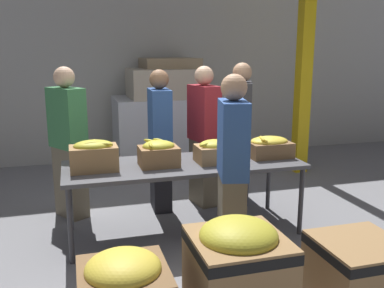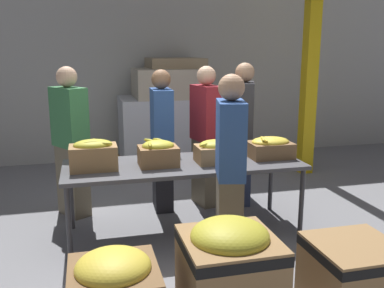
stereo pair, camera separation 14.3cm
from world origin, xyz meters
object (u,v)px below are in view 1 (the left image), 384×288
Objects in this scene: sorting_table at (184,168)px; volunteer_2 at (68,144)px; banana_box_2 at (215,151)px; pallet_stack_1 at (160,120)px; volunteer_1 at (232,172)px; volunteer_0 at (204,137)px; volunteer_3 at (241,134)px; volunteer_4 at (160,142)px; support_pillar at (305,43)px; donation_bin_2 at (358,274)px; donation_bin_1 at (238,275)px; pallet_stack_0 at (149,134)px; banana_box_3 at (269,146)px; pallet_stack_2 at (170,113)px; banana_box_1 at (159,153)px; banana_box_0 at (94,155)px.

sorting_table is 1.41× the size of volunteer_2.
pallet_stack_1 is (-0.04, 2.56, -0.09)m from banana_box_2.
banana_box_2 is at bearing 7.81° from volunteer_1.
volunteer_0 is 1.06× the size of pallet_stack_1.
banana_box_2 is 0.22× the size of volunteer_3.
support_pillar is (2.45, 1.01, 1.16)m from volunteer_4.
donation_bin_2 is (2.00, -2.52, -0.55)m from volunteer_2.
donation_bin_2 is at bearing -113.39° from support_pillar.
volunteer_4 is at bearing 90.15° from donation_bin_1.
pallet_stack_0 is (0.18, 1.79, -0.27)m from volunteer_4.
volunteer_2 is (-1.60, 0.03, 0.00)m from volunteer_0.
banana_box_3 is 2.05m from donation_bin_1.
pallet_stack_2 is at bearing 168.21° from volunteer_0.
pallet_stack_2 is (0.58, 1.98, 0.04)m from volunteer_4.
banana_box_3 is at bearing 4.74° from banana_box_2.
pallet_stack_1 reaches higher than sorting_table.
banana_box_1 is 0.33× the size of pallet_stack_0.
volunteer_3 is at bearing -69.96° from pallet_stack_1.
pallet_stack_1 is at bearing 85.04° from donation_bin_1.
volunteer_2 reaches higher than donation_bin_1.
volunteer_2 reaches higher than banana_box_1.
pallet_stack_1 is (-0.58, 4.22, 0.49)m from donation_bin_2.
pallet_stack_0 is (-0.23, 2.59, -0.31)m from banana_box_2.
volunteer_2 is 3.26m from donation_bin_2.
sorting_table is 0.93m from banana_box_0.
donation_bin_2 is (1.13, -1.68, -0.59)m from banana_box_1.
volunteer_2 is 1.02× the size of volunteer_4.
banana_box_1 reaches higher than sorting_table.
volunteer_1 is at bearing -130.47° from support_pillar.
pallet_stack_2 reaches higher than banana_box_0.
volunteer_1 is at bearing 71.15° from donation_bin_1.
volunteer_4 is 2.69m from donation_bin_2.
pallet_stack_1 is (0.55, 2.54, -0.10)m from banana_box_1.
volunteer_4 is 1.80m from pallet_stack_1.
sorting_table is 0.36m from banana_box_2.
banana_box_1 is 0.23× the size of volunteer_1.
support_pillar is at bearing -18.92° from pallet_stack_0.
volunteer_4 is 0.95× the size of pallet_stack_2.
banana_box_2 is at bearing 29.55° from volunteer_4.
volunteer_3 is at bearing 91.85° from volunteer_4.
volunteer_0 reaches higher than volunteer_1.
banana_box_0 is at bearing -179.28° from banana_box_3.
pallet_stack_1 reaches higher than banana_box_0.
banana_box_3 is 0.40× the size of pallet_stack_0.
volunteer_2 is (-0.24, 0.83, -0.06)m from banana_box_0.
volunteer_2 is at bearing -125.40° from pallet_stack_0.
banana_box_2 is at bearing -93.48° from pallet_stack_2.
support_pillar is (3.50, 0.95, 1.14)m from volunteer_2.
volunteer_1 is (-0.70, -0.71, -0.03)m from banana_box_3.
volunteer_3 is 1.89m from pallet_stack_1.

